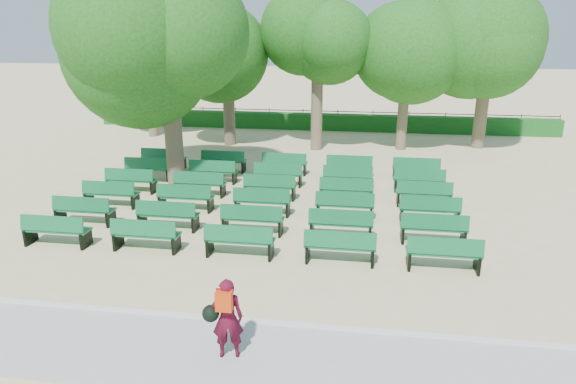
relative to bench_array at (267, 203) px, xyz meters
name	(u,v)px	position (x,y,z in m)	size (l,w,h in m)	color
ground	(280,215)	(0.56, -0.76, -0.09)	(120.00, 120.00, 0.00)	#CBB886
paving	(215,355)	(0.56, -8.16, -0.06)	(30.00, 2.20, 0.06)	#A8A8A3
curb	(231,320)	(0.56, -7.01, -0.04)	(30.00, 0.12, 0.10)	silver
hedge	(320,122)	(0.56, 13.24, 0.36)	(26.00, 0.70, 0.90)	#175A1C
fence	(320,128)	(0.56, 13.64, -0.09)	(26.00, 0.10, 1.02)	black
tree_line	(312,145)	(0.56, 9.24, -0.09)	(21.80, 6.80, 7.04)	#1F5F19
bench_array	(267,203)	(0.00, 0.00, 0.00)	(1.83, 0.69, 1.13)	#105F32
tree_among	(167,44)	(-3.88, 2.03, 5.01)	(5.41, 5.41, 7.57)	brown
person	(226,317)	(0.80, -8.16, 0.76)	(0.75, 0.48, 1.53)	#4A0A1C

